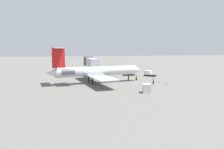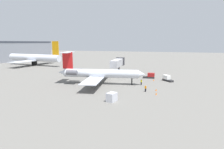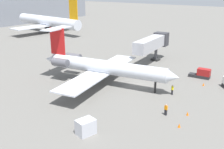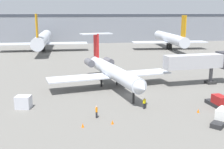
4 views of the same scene
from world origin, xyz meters
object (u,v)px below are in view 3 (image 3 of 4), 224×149
(parked_airliner_west_mid, at_px, (48,21))
(ground_crew_marshaller, at_px, (172,90))
(traffic_cone_far, at_px, (204,84))
(regional_jet, at_px, (101,66))
(traffic_cone_mid, at_px, (179,125))
(cargo_container_uld, at_px, (86,127))
(traffic_cone_near, at_px, (188,114))
(jet_bridge, at_px, (153,43))
(ground_crew_loader, at_px, (166,110))
(baggage_tug_trailing, at_px, (202,74))

(parked_airliner_west_mid, bearing_deg, ground_crew_marshaller, -115.22)
(traffic_cone_far, distance_m, parked_airliner_west_mid, 70.35)
(regional_jet, distance_m, ground_crew_marshaller, 13.40)
(traffic_cone_mid, bearing_deg, traffic_cone_far, 7.18)
(cargo_container_uld, distance_m, traffic_cone_near, 14.62)
(regional_jet, distance_m, parked_airliner_west_mid, 60.12)
(traffic_cone_mid, relative_size, traffic_cone_far, 1.00)
(traffic_cone_near, relative_size, parked_airliner_west_mid, 0.02)
(jet_bridge, bearing_deg, traffic_cone_near, -142.35)
(ground_crew_loader, bearing_deg, jet_bridge, 31.15)
(jet_bridge, distance_m, parked_airliner_west_mid, 53.68)
(ground_crew_marshaller, bearing_deg, ground_crew_loader, -163.22)
(jet_bridge, xyz_separation_m, ground_crew_marshaller, (-15.62, -11.70, -3.76))
(regional_jet, distance_m, traffic_cone_mid, 19.54)
(regional_jet, height_order, traffic_cone_near, regional_jet)
(jet_bridge, distance_m, traffic_cone_mid, 30.61)
(baggage_tug_trailing, height_order, cargo_container_uld, cargo_container_uld)
(ground_crew_marshaller, relative_size, traffic_cone_near, 3.07)
(cargo_container_uld, bearing_deg, baggage_tug_trailing, -9.80)
(traffic_cone_far, bearing_deg, ground_crew_loader, 177.04)
(traffic_cone_mid, xyz_separation_m, parked_airliner_west_mid, (39.48, 68.56, 3.88))
(regional_jet, relative_size, traffic_cone_near, 48.82)
(ground_crew_marshaller, height_order, parked_airliner_west_mid, parked_airliner_west_mid)
(regional_jet, height_order, ground_crew_marshaller, regional_jet)
(ground_crew_loader, relative_size, traffic_cone_mid, 3.07)
(traffic_cone_far, height_order, parked_airliner_west_mid, parked_airliner_west_mid)
(ground_crew_marshaller, relative_size, traffic_cone_far, 3.07)
(cargo_container_uld, xyz_separation_m, traffic_cone_mid, (8.10, -8.73, -0.68))
(regional_jet, distance_m, cargo_container_uld, 17.83)
(parked_airliner_west_mid, bearing_deg, ground_crew_loader, -119.62)
(baggage_tug_trailing, relative_size, traffic_cone_far, 7.42)
(ground_crew_marshaller, xyz_separation_m, traffic_cone_near, (-5.75, -4.78, -0.58))
(jet_bridge, xyz_separation_m, ground_crew_loader, (-23.08, -13.95, -3.76))
(regional_jet, height_order, jet_bridge, regional_jet)
(traffic_cone_mid, height_order, parked_airliner_west_mid, parked_airliner_west_mid)
(ground_crew_marshaller, height_order, cargo_container_uld, cargo_container_uld)
(ground_crew_loader, bearing_deg, traffic_cone_near, -55.88)
(traffic_cone_near, bearing_deg, ground_crew_marshaller, 39.75)
(jet_bridge, distance_m, ground_crew_loader, 27.23)
(ground_crew_loader, distance_m, traffic_cone_near, 3.11)
(ground_crew_loader, xyz_separation_m, traffic_cone_far, (14.59, -0.75, -0.58))
(traffic_cone_mid, bearing_deg, jet_bridge, 33.70)
(regional_jet, bearing_deg, ground_crew_marshaller, -78.38)
(jet_bridge, relative_size, ground_crew_marshaller, 8.45)
(ground_crew_loader, bearing_deg, baggage_tug_trailing, 2.73)
(regional_jet, distance_m, baggage_tug_trailing, 20.01)
(cargo_container_uld, height_order, traffic_cone_near, cargo_container_uld)
(regional_jet, relative_size, cargo_container_uld, 10.61)
(ground_crew_loader, bearing_deg, traffic_cone_mid, -126.65)
(cargo_container_uld, bearing_deg, regional_jet, 31.67)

